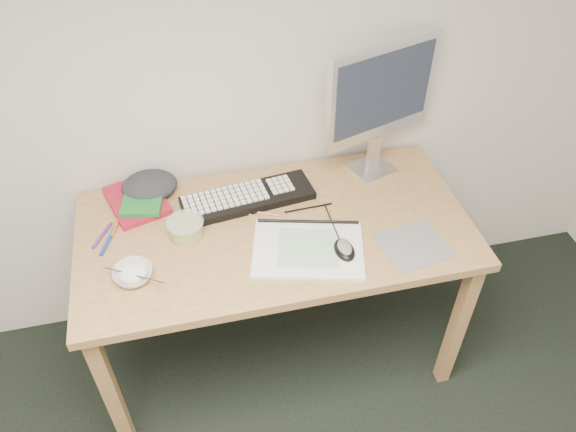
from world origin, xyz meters
name	(u,v)px	position (x,y,z in m)	size (l,w,h in m)	color
desk	(275,243)	(0.10, 1.43, 0.67)	(1.40, 0.70, 0.75)	tan
mousepad	(413,245)	(0.55, 1.23, 0.75)	(0.22, 0.20, 0.00)	gray
sketchpad	(308,249)	(0.19, 1.29, 0.76)	(0.37, 0.27, 0.01)	white
keyboard	(248,198)	(0.03, 1.59, 0.76)	(0.49, 0.16, 0.03)	black
monitor	(381,95)	(0.55, 1.67, 1.09)	(0.45, 0.18, 0.54)	silver
mouse	(345,247)	(0.30, 1.25, 0.78)	(0.07, 0.11, 0.04)	black
rice_bowl	(133,274)	(-0.40, 1.30, 0.77)	(0.13, 0.13, 0.04)	silver
chopsticks	(134,275)	(-0.39, 1.27, 0.79)	(0.02, 0.02, 0.21)	silver
fruit_tub	(186,228)	(-0.21, 1.46, 0.78)	(0.13, 0.13, 0.06)	gold
book_red	(137,201)	(-0.37, 1.67, 0.76)	(0.19, 0.25, 0.03)	maroon
book_green	(143,198)	(-0.35, 1.66, 0.78)	(0.14, 0.20, 0.02)	#1B6E2A
cloth_lump	(150,186)	(-0.32, 1.72, 0.79)	(0.17, 0.15, 0.07)	#24262C
pencil_pink	(254,212)	(0.04, 1.52, 0.75)	(0.01, 0.01, 0.19)	pink
pencil_tan	(266,224)	(0.07, 1.45, 0.75)	(0.01, 0.01, 0.17)	tan
pencil_black	(308,208)	(0.24, 1.50, 0.75)	(0.01, 0.01, 0.18)	black
marker_blue	(108,240)	(-0.48, 1.49, 0.76)	(0.01, 0.01, 0.14)	#1C319A
marker_orange	(117,223)	(-0.45, 1.57, 0.76)	(0.01, 0.01, 0.14)	#CA6317
marker_purple	(102,235)	(-0.50, 1.52, 0.76)	(0.01, 0.01, 0.13)	#5C2485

